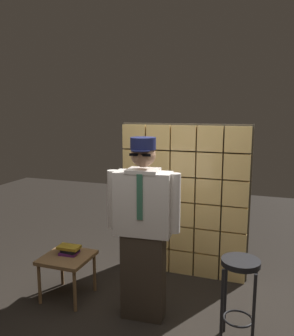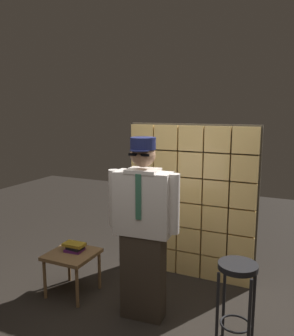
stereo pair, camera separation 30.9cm
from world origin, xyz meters
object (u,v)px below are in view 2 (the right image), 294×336
side_table (72,258)px  bar_stool (237,286)px  book_stack (75,247)px  standing_person (143,227)px

side_table → bar_stool: bearing=-5.4°
side_table → book_stack: bearing=85.2°
side_table → standing_person: bearing=-4.0°
standing_person → side_table: bearing=171.5°
standing_person → side_table: (-0.93, 0.07, -0.53)m
bar_stool → side_table: (-1.88, 0.18, -0.17)m
side_table → book_stack: 0.12m
bar_stool → side_table: bar_stool is taller
book_stack → bar_stool: bearing=-6.8°
standing_person → bar_stool: (0.95, -0.11, -0.36)m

